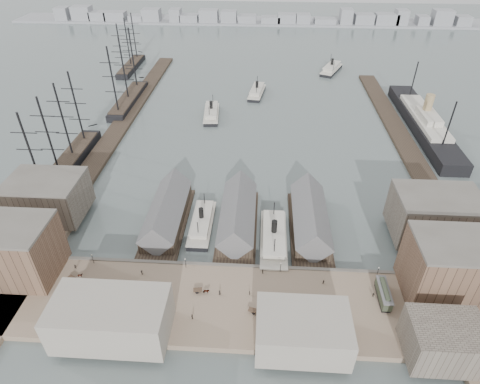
# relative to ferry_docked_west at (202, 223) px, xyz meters

# --- Properties ---
(ground) EXTENTS (900.00, 900.00, 0.00)m
(ground) POSITION_rel_ferry_docked_west_xyz_m (13.00, -15.23, -2.16)
(ground) COLOR #505C5C
(ground) RESTS_ON ground
(quay) EXTENTS (180.00, 30.00, 2.00)m
(quay) POSITION_rel_ferry_docked_west_xyz_m (13.00, -35.23, -1.16)
(quay) COLOR #816B56
(quay) RESTS_ON ground
(seawall) EXTENTS (180.00, 1.20, 2.30)m
(seawall) POSITION_rel_ferry_docked_west_xyz_m (13.00, -20.43, -1.01)
(seawall) COLOR #59544C
(seawall) RESTS_ON ground
(west_wharf) EXTENTS (10.00, 220.00, 1.60)m
(west_wharf) POSITION_rel_ferry_docked_west_xyz_m (-55.00, 84.77, -1.36)
(west_wharf) COLOR #2D231C
(west_wharf) RESTS_ON ground
(east_wharf) EXTENTS (10.00, 180.00, 1.60)m
(east_wharf) POSITION_rel_ferry_docked_west_xyz_m (91.00, 74.77, -1.36)
(east_wharf) COLOR #2D231C
(east_wharf) RESTS_ON ground
(ferry_shed_west) EXTENTS (14.00, 42.00, 12.60)m
(ferry_shed_west) POSITION_rel_ferry_docked_west_xyz_m (-13.00, 1.65, 2.48)
(ferry_shed_west) COLOR #2D231C
(ferry_shed_west) RESTS_ON ground
(ferry_shed_center) EXTENTS (14.00, 42.00, 12.60)m
(ferry_shed_center) POSITION_rel_ferry_docked_west_xyz_m (13.00, 1.65, 2.48)
(ferry_shed_center) COLOR #2D231C
(ferry_shed_center) RESTS_ON ground
(ferry_shed_east) EXTENTS (14.00, 42.00, 12.60)m
(ferry_shed_east) POSITION_rel_ferry_docked_west_xyz_m (39.00, 1.65, 2.48)
(ferry_shed_east) COLOR #2D231C
(ferry_shed_east) RESTS_ON ground
(warehouse_west_front) EXTENTS (32.00, 18.00, 18.00)m
(warehouse_west_front) POSITION_rel_ferry_docked_west_xyz_m (-57.00, -27.23, 8.84)
(warehouse_west_front) COLOR brown
(warehouse_west_front) RESTS_ON west_land
(warehouse_west_back) EXTENTS (26.00, 20.00, 14.00)m
(warehouse_west_back) POSITION_rel_ferry_docked_west_xyz_m (-57.00, 2.77, 6.84)
(warehouse_west_back) COLOR #60564C
(warehouse_west_back) RESTS_ON west_land
(warehouse_east_front) EXTENTS (30.00, 18.00, 19.00)m
(warehouse_east_front) POSITION_rel_ferry_docked_west_xyz_m (79.00, -27.23, 9.34)
(warehouse_east_front) COLOR brown
(warehouse_east_front) RESTS_ON east_land
(warehouse_east_back) EXTENTS (28.00, 20.00, 15.00)m
(warehouse_east_back) POSITION_rel_ferry_docked_west_xyz_m (81.00, -0.23, 7.34)
(warehouse_east_back) COLOR #60564C
(warehouse_east_back) RESTS_ON east_land
(street_bldg_center) EXTENTS (24.00, 16.00, 10.00)m
(street_bldg_center) POSITION_rel_ferry_docked_west_xyz_m (33.00, -47.23, 4.84)
(street_bldg_center) COLOR gray
(street_bldg_center) RESTS_ON quay
(street_bldg_west) EXTENTS (30.00, 16.00, 12.00)m
(street_bldg_west) POSITION_rel_ferry_docked_west_xyz_m (-17.00, -47.23, 5.84)
(street_bldg_west) COLOR gray
(street_bldg_west) RESTS_ON quay
(street_bldg_east) EXTENTS (18.00, 14.00, 11.00)m
(street_bldg_east) POSITION_rel_ferry_docked_west_xyz_m (68.00, -48.23, 5.34)
(street_bldg_east) COLOR #60564C
(street_bldg_east) RESTS_ON quay
(lamp_post_far_w) EXTENTS (0.44, 0.44, 3.92)m
(lamp_post_far_w) POSITION_rel_ferry_docked_west_xyz_m (-32.00, -22.23, 2.55)
(lamp_post_far_w) COLOR black
(lamp_post_far_w) RESTS_ON quay
(lamp_post_near_w) EXTENTS (0.44, 0.44, 3.92)m
(lamp_post_near_w) POSITION_rel_ferry_docked_west_xyz_m (-2.00, -22.23, 2.55)
(lamp_post_near_w) COLOR black
(lamp_post_near_w) RESTS_ON quay
(lamp_post_near_e) EXTENTS (0.44, 0.44, 3.92)m
(lamp_post_near_e) POSITION_rel_ferry_docked_west_xyz_m (28.00, -22.23, 2.55)
(lamp_post_near_e) COLOR black
(lamp_post_near_e) RESTS_ON quay
(lamp_post_far_e) EXTENTS (0.44, 0.44, 3.92)m
(lamp_post_far_e) POSITION_rel_ferry_docked_west_xyz_m (58.00, -22.23, 2.55)
(lamp_post_far_e) COLOR black
(lamp_post_far_e) RESTS_ON quay
(far_shore) EXTENTS (500.00, 40.00, 15.72)m
(far_shore) POSITION_rel_ferry_docked_west_xyz_m (10.93, 318.91, 1.74)
(far_shore) COLOR gray
(far_shore) RESTS_ON ground
(ferry_docked_west) EXTENTS (7.75, 25.84, 9.23)m
(ferry_docked_west) POSITION_rel_ferry_docked_west_xyz_m (0.00, 0.00, 0.00)
(ferry_docked_west) COLOR black
(ferry_docked_west) RESTS_ON ground
(ferry_docked_east) EXTENTS (8.97, 29.90, 10.68)m
(ferry_docked_east) POSITION_rel_ferry_docked_west_xyz_m (26.00, -7.09, 0.34)
(ferry_docked_east) COLOR black
(ferry_docked_east) RESTS_ON ground
(ferry_open_near) EXTENTS (10.06, 27.28, 9.55)m
(ferry_open_near) POSITION_rel_ferry_docked_west_xyz_m (-8.03, 95.36, 0.08)
(ferry_open_near) COLOR black
(ferry_open_near) RESTS_ON ground
(ferry_open_mid) EXTENTS (11.26, 26.65, 9.22)m
(ferry_open_mid) POSITION_rel_ferry_docked_west_xyz_m (16.46, 128.90, -0.00)
(ferry_open_mid) COLOR black
(ferry_open_mid) RESTS_ON ground
(ferry_open_far) EXTENTS (19.13, 28.98, 10.00)m
(ferry_open_far) POSITION_rel_ferry_docked_west_xyz_m (68.23, 175.16, 0.18)
(ferry_open_far) COLOR black
(ferry_open_far) RESTS_ON ground
(sailing_ship_near) EXTENTS (8.99, 61.96, 36.98)m
(sailing_ship_near) POSITION_rel_ferry_docked_west_xyz_m (-65.87, 36.43, 0.55)
(sailing_ship_near) COLOR black
(sailing_ship_near) RESTS_ON ground
(sailing_ship_mid) EXTENTS (9.41, 54.36, 38.68)m
(sailing_ship_mid) POSITION_rel_ferry_docked_west_xyz_m (-59.45, 110.63, 0.61)
(sailing_ship_mid) COLOR black
(sailing_ship_mid) RESTS_ON ground
(sailing_ship_far) EXTENTS (8.48, 47.09, 34.85)m
(sailing_ship_far) POSITION_rel_ferry_docked_west_xyz_m (-75.84, 172.63, 0.35)
(sailing_ship_far) COLOR black
(sailing_ship_far) RESTS_ON ground
(ocean_steamer) EXTENTS (12.93, 94.46, 18.89)m
(ocean_steamer) POSITION_rel_ferry_docked_west_xyz_m (105.00, 86.85, 1.90)
(ocean_steamer) COLOR black
(ocean_steamer) RESTS_ON ground
(tram) EXTENTS (3.01, 11.17, 3.96)m
(tram) POSITION_rel_ferry_docked_west_xyz_m (57.72, -31.04, 1.87)
(tram) COLOR black
(tram) RESTS_ON quay
(horse_cart_left) EXTENTS (4.64, 3.54, 1.53)m
(horse_cart_left) POSITION_rel_ferry_docked_west_xyz_m (-34.61, -28.69, 0.62)
(horse_cart_left) COLOR black
(horse_cart_left) RESTS_ON quay
(horse_cart_center) EXTENTS (4.97, 1.87, 1.61)m
(horse_cart_center) POSITION_rel_ferry_docked_west_xyz_m (5.06, -32.18, 0.65)
(horse_cart_center) COLOR black
(horse_cart_center) RESTS_ON quay
(horse_cart_right) EXTENTS (4.81, 2.69, 1.56)m
(horse_cart_right) POSITION_rel_ferry_docked_west_xyz_m (21.78, -37.80, 0.64)
(horse_cart_right) COLOR black
(horse_cart_right) RESTS_ON quay
(pedestrian_0) EXTENTS (0.76, 0.78, 1.74)m
(pedestrian_0) POSITION_rel_ferry_docked_west_xyz_m (-36.94, -24.88, 0.71)
(pedestrian_0) COLOR black
(pedestrian_0) RESTS_ON quay
(pedestrian_1) EXTENTS (0.77, 0.60, 1.56)m
(pedestrian_1) POSITION_rel_ferry_docked_west_xyz_m (-27.74, -33.56, 0.62)
(pedestrian_1) COLOR black
(pedestrian_1) RESTS_ON quay
(pedestrian_2) EXTENTS (1.24, 1.15, 1.68)m
(pedestrian_2) POSITION_rel_ferry_docked_west_xyz_m (-15.17, -26.02, 0.68)
(pedestrian_2) COLOR black
(pedestrian_2) RESTS_ON quay
(pedestrian_3) EXTENTS (0.77, 1.16, 1.83)m
(pedestrian_3) POSITION_rel_ferry_docked_west_xyz_m (3.13, -41.49, 0.75)
(pedestrian_3) COLOR black
(pedestrian_3) RESTS_ON quay
(pedestrian_4) EXTENTS (0.74, 0.93, 1.65)m
(pedestrian_4) POSITION_rel_ferry_docked_west_xyz_m (9.90, -32.43, 0.66)
(pedestrian_4) COLOR black
(pedestrian_4) RESTS_ON quay
(pedestrian_5) EXTENTS (0.50, 0.64, 1.61)m
(pedestrian_5) POSITION_rel_ferry_docked_west_xyz_m (18.74, -32.06, 0.64)
(pedestrian_5) COLOR black
(pedestrian_5) RESTS_ON quay
(pedestrian_6) EXTENTS (0.94, 0.85, 1.57)m
(pedestrian_6) POSITION_rel_ferry_docked_west_xyz_m (41.12, -26.36, 0.62)
(pedestrian_6) COLOR black
(pedestrian_6) RESTS_ON quay
(pedestrian_7) EXTENTS (0.72, 1.20, 1.83)m
(pedestrian_7) POSITION_rel_ferry_docked_west_xyz_m (35.01, -42.08, 0.75)
(pedestrian_7) COLOR black
(pedestrian_7) RESTS_ON quay
(pedestrian_8) EXTENTS (1.03, 0.76, 1.63)m
(pedestrian_8) POSITION_rel_ferry_docked_west_xyz_m (55.15, -30.48, 0.65)
(pedestrian_8) COLOR black
(pedestrian_8) RESTS_ON quay
(pedestrian_9) EXTENTS (0.72, 0.97, 1.82)m
(pedestrian_9) POSITION_rel_ferry_docked_west_xyz_m (73.00, -40.31, 0.75)
(pedestrian_9) COLOR black
(pedestrian_9) RESTS_ON quay
(pedestrian_10) EXTENTS (0.46, 1.02, 1.72)m
(pedestrian_10) POSITION_rel_ferry_docked_west_xyz_m (22.50, -23.23, 0.70)
(pedestrian_10) COLOR black
(pedestrian_10) RESTS_ON quay
(pedestrian_11) EXTENTS (0.95, 0.75, 1.71)m
(pedestrian_11) POSITION_rel_ferry_docked_west_xyz_m (34.26, -32.60, 0.69)
(pedestrian_11) COLOR black
(pedestrian_11) RESTS_ON quay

